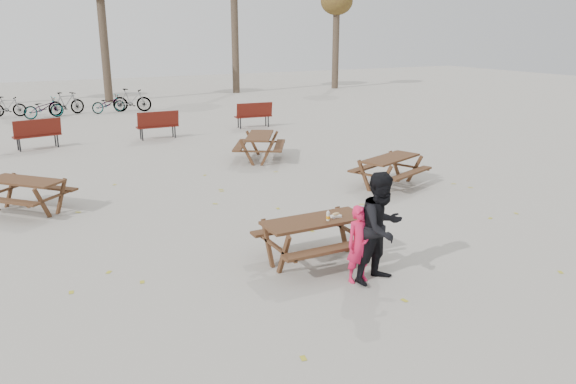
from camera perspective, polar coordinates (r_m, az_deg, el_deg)
name	(u,v)px	position (r m, az deg, el deg)	size (l,w,h in m)	color
ground	(314,261)	(9.83, 2.70, -7.06)	(80.00, 80.00, 0.00)	gray
main_picnic_table	(315,230)	(9.62, 2.75, -3.85)	(1.80, 1.45, 0.78)	#3C2216
food_tray	(336,216)	(9.68, 4.89, -2.47)	(0.18, 0.11, 0.04)	white
bread_roll	(336,214)	(9.66, 4.89, -2.23)	(0.14, 0.06, 0.05)	tan
soda_bottle	(328,216)	(9.48, 4.09, -2.49)	(0.07, 0.07, 0.17)	silver
child	(360,244)	(8.94, 7.28, -5.28)	(0.46, 0.30, 1.26)	#E11C4C
adult	(381,228)	(8.91, 9.47, -3.59)	(0.87, 0.68, 1.79)	black
picnic_table_east	(390,172)	(14.56, 10.32, 2.04)	(1.76, 1.42, 0.76)	#3C2216
picnic_table_north	(26,196)	(13.56, -25.10, -0.37)	(1.71, 1.38, 0.74)	#3C2216
picnic_table_far	(260,147)	(17.28, -2.89, 4.55)	(1.81, 1.46, 0.78)	#3C2216
park_bench_row	(109,128)	(20.90, -17.71, 6.20)	(12.60, 1.80, 1.03)	#601B13
bicycle_row	(62,105)	(28.32, -22.00, 8.19)	(8.44, 2.06, 1.11)	black
fallen_leaves	(277,216)	(12.11, -1.16, -2.46)	(11.00, 11.00, 0.01)	#AAA228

